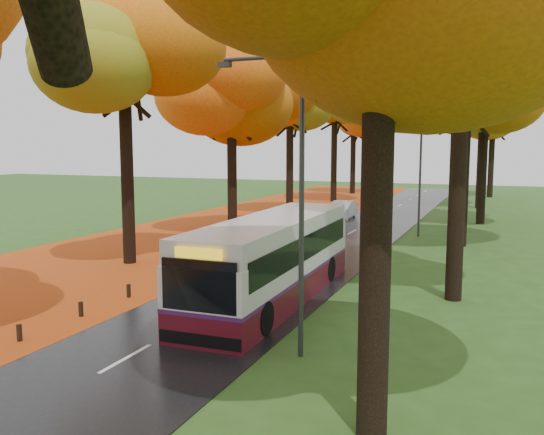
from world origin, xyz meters
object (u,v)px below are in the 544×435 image
Objects in this scene: car_white at (320,220)px; car_dark at (379,197)px; streetlamp_mid at (416,160)px; bus at (273,257)px; streetlamp_near at (293,181)px; streetlamp_far at (450,155)px; car_silver at (342,210)px.

car_white reaches higher than car_dark.
bus is at bearing -98.49° from streetlamp_mid.
streetlamp_mid is (0.00, 22.00, 0.00)m from streetlamp_near.
bus is at bearing -59.50° from car_white.
car_white is 0.86× the size of car_dark.
car_silver is at bearing -111.70° from streetlamp_far.
bus is at bearing -80.67° from car_silver.
streetlamp_near is at bearing -63.73° from bus.
car_dark is (-6.06, 40.64, -4.04)m from streetlamp_near.
streetlamp_mid is at bearing -90.00° from streetlamp_far.
car_silver reaches higher than car_white.
streetlamp_far is at bearing 90.00° from streetlamp_mid.
streetlamp_near and streetlamp_far have the same top height.
streetlamp_far is 8.02m from car_dark.
streetlamp_mid is at bearing -44.27° from car_silver.
streetlamp_mid is at bearing 80.31° from bus.
bus is (-2.55, -17.09, -3.10)m from streetlamp_mid.
car_silver is (-6.30, 28.18, -3.99)m from streetlamp_near.
streetlamp_near reaches higher than bus.
streetlamp_near is 6.34m from bus.
streetlamp_near is 1.92× the size of car_silver.
streetlamp_near is at bearing -90.00° from streetlamp_far.
car_silver is (-6.30, -15.82, -3.99)m from streetlamp_far.
streetlamp_near is 29.15m from car_silver.
car_silver is at bearing -103.74° from car_dark.
car_white is 0.91× the size of car_silver.
car_white is at bearing -102.99° from car_dark.
streetlamp_far reaches higher than car_dark.
streetlamp_far is 1.82× the size of car_dark.
streetlamp_far is at bearing 68.48° from car_silver.
streetlamp_mid reaches higher than car_silver.
streetlamp_near is 1.00× the size of streetlamp_far.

